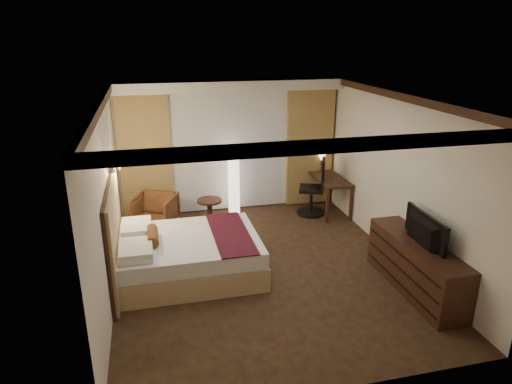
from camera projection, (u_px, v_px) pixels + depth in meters
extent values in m
cube|color=black|center=(262.00, 268.00, 7.31)|extent=(4.50, 5.50, 0.01)
cube|color=white|center=(263.00, 97.00, 6.42)|extent=(4.50, 5.50, 0.01)
cube|color=white|center=(229.00, 146.00, 9.39)|extent=(4.50, 0.02, 2.70)
cube|color=white|center=(106.00, 200.00, 6.37)|extent=(0.02, 5.50, 2.70)
cube|color=white|center=(397.00, 178.00, 7.36)|extent=(0.02, 5.50, 2.70)
cube|color=white|center=(230.00, 86.00, 8.74)|extent=(4.50, 0.50, 0.20)
cube|color=silver|center=(230.00, 152.00, 9.35)|extent=(2.48, 0.04, 2.45)
cube|color=#A6934C|center=(145.00, 158.00, 8.92)|extent=(1.00, 0.14, 2.45)
cube|color=#A6934C|center=(309.00, 148.00, 9.67)|extent=(1.00, 0.14, 2.45)
imported|color=#533519|center=(155.00, 211.00, 8.58)|extent=(0.96, 0.94, 0.76)
imported|color=black|center=(420.00, 224.00, 6.34)|extent=(0.63, 1.04, 0.13)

